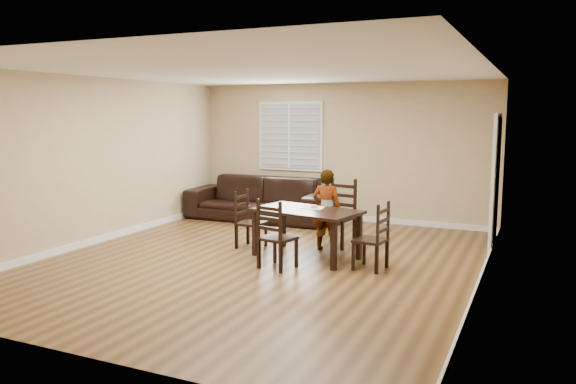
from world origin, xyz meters
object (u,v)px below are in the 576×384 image
Objects in this scene: dining_table at (306,215)px; chair_far at (272,238)px; chair_left at (245,221)px; chair_right at (378,240)px; donut at (314,206)px; child at (327,210)px; sofa at (259,199)px; chair_near at (341,215)px.

chair_far reaches higher than dining_table.
chair_left is 0.97× the size of chair_right.
chair_right reaches higher than dining_table.
child is at bearing 81.13° from donut.
sofa is (-2.00, 2.37, -0.21)m from dining_table.
chair_far is 1.04m from donut.
child is (-1.03, 0.77, 0.21)m from chair_right.
chair_near reaches higher than chair_right.
chair_near is 1.53m from chair_right.
sofa is at bearing -47.16° from chair_far.
child reaches higher than chair_left.
child reaches higher than dining_table.
chair_near reaches higher than chair_far.
chair_left reaches higher than dining_table.
child is at bearing 90.00° from dining_table.
dining_table is at bearing 75.75° from child.
chair_left is 2.31m from sofa.
dining_table is at bearing -90.96° from chair_near.
child is (1.26, 0.33, 0.22)m from chair_left.
chair_left is 8.39× the size of donut.
chair_left is (-1.15, 0.22, -0.22)m from dining_table.
donut is at bearing 78.62° from child.
chair_left is at bearing -33.41° from chair_far.
chair_right reaches higher than sofa.
donut is at bearing -48.59° from sofa.
child reaches higher than chair_far.
chair_left is 2.34m from chair_right.
child is at bearing -73.31° from chair_left.
chair_left is 0.72× the size of child.
child reaches higher than chair_right.
chair_near is at bearing -134.57° from chair_right.
chair_far is (-0.17, -0.80, -0.19)m from dining_table.
sofa is (-1.83, 3.17, -0.02)m from chair_far.
chair_right is (2.29, -0.45, 0.01)m from chair_left.
dining_table is 0.58× the size of sofa.
chair_right reaches higher than donut.
chair_near is 2.60m from sofa.
donut is (0.22, 0.97, 0.30)m from chair_far.
donut is 3.02m from sofa.
chair_near is 0.86m from donut.
chair_far is at bearing -61.58° from sofa.
donut is (1.20, -0.05, 0.33)m from chair_left.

